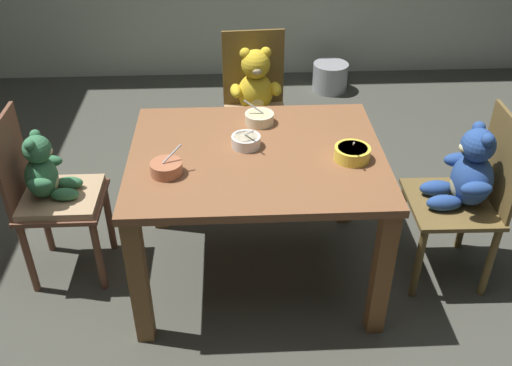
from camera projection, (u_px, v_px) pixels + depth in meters
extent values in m
cube|color=#43433B|center=(256.00, 273.00, 2.98)|extent=(5.20, 5.20, 0.04)
cube|color=brown|center=(257.00, 156.00, 2.59)|extent=(1.14, 0.92, 0.04)
cube|color=brown|center=(139.00, 281.00, 2.42)|extent=(0.08, 0.08, 0.67)
cube|color=brown|center=(382.00, 273.00, 2.47)|extent=(0.08, 0.08, 0.67)
cube|color=brown|center=(157.00, 175.00, 3.10)|extent=(0.08, 0.08, 0.67)
cube|color=brown|center=(347.00, 170.00, 3.14)|extent=(0.08, 0.08, 0.67)
cube|color=brown|center=(62.00, 202.00, 2.75)|extent=(0.39, 0.37, 0.02)
cube|color=brown|center=(11.00, 162.00, 2.62)|extent=(0.02, 0.34, 0.44)
cylinder|color=brown|center=(99.00, 256.00, 2.75)|extent=(0.04, 0.04, 0.41)
cylinder|color=brown|center=(109.00, 217.00, 3.01)|extent=(0.04, 0.04, 0.41)
cylinder|color=brown|center=(29.00, 258.00, 2.74)|extent=(0.04, 0.04, 0.41)
cylinder|color=brown|center=(45.00, 219.00, 2.99)|extent=(0.04, 0.04, 0.41)
cube|color=tan|center=(61.00, 197.00, 2.74)|extent=(0.36, 0.34, 0.04)
ellipsoid|color=#367349|center=(42.00, 177.00, 2.67)|extent=(0.15, 0.17, 0.20)
ellipsoid|color=#CDC88B|center=(52.00, 178.00, 2.68)|extent=(0.05, 0.10, 0.12)
sphere|color=#367349|center=(37.00, 149.00, 2.59)|extent=(0.13, 0.13, 0.13)
ellipsoid|color=#CDC88B|center=(48.00, 151.00, 2.59)|extent=(0.05, 0.05, 0.04)
sphere|color=#367349|center=(30.00, 145.00, 2.52)|extent=(0.05, 0.05, 0.05)
sphere|color=#367349|center=(35.00, 135.00, 2.60)|extent=(0.05, 0.05, 0.05)
ellipsoid|color=#367349|center=(40.00, 184.00, 2.57)|extent=(0.11, 0.06, 0.06)
ellipsoid|color=#367349|center=(50.00, 161.00, 2.74)|extent=(0.11, 0.06, 0.06)
ellipsoid|color=#367349|center=(65.00, 194.00, 2.67)|extent=(0.13, 0.06, 0.06)
ellipsoid|color=#367349|center=(69.00, 183.00, 2.75)|extent=(0.13, 0.06, 0.06)
cube|color=brown|center=(257.00, 123.00, 3.41)|extent=(0.42, 0.40, 0.02)
cube|color=brown|center=(253.00, 70.00, 3.42)|extent=(0.36, 0.04, 0.49)
cylinder|color=brown|center=(232.00, 169.00, 3.39)|extent=(0.04, 0.04, 0.41)
cylinder|color=brown|center=(288.00, 166.00, 3.42)|extent=(0.04, 0.04, 0.41)
cylinder|color=brown|center=(228.00, 143.00, 3.65)|extent=(0.04, 0.04, 0.41)
cylinder|color=brown|center=(280.00, 140.00, 3.68)|extent=(0.04, 0.04, 0.41)
cube|color=tan|center=(257.00, 118.00, 3.40)|extent=(0.39, 0.37, 0.04)
ellipsoid|color=gold|center=(255.00, 93.00, 3.38)|extent=(0.22, 0.19, 0.24)
ellipsoid|color=beige|center=(257.00, 99.00, 3.34)|extent=(0.12, 0.07, 0.14)
sphere|color=gold|center=(256.00, 64.00, 3.27)|extent=(0.17, 0.17, 0.17)
ellipsoid|color=beige|center=(257.00, 70.00, 3.22)|extent=(0.07, 0.06, 0.05)
sphere|color=gold|center=(245.00, 53.00, 3.23)|extent=(0.06, 0.06, 0.06)
sphere|color=gold|center=(266.00, 52.00, 3.24)|extent=(0.06, 0.06, 0.06)
ellipsoid|color=gold|center=(236.00, 91.00, 3.33)|extent=(0.08, 0.14, 0.07)
ellipsoid|color=gold|center=(276.00, 89.00, 3.35)|extent=(0.08, 0.14, 0.07)
ellipsoid|color=gold|center=(248.00, 115.00, 3.32)|extent=(0.08, 0.16, 0.07)
ellipsoid|color=gold|center=(268.00, 114.00, 3.33)|extent=(0.08, 0.16, 0.07)
cube|color=brown|center=(451.00, 204.00, 2.74)|extent=(0.41, 0.42, 0.02)
cube|color=brown|center=(502.00, 162.00, 2.62)|extent=(0.03, 0.38, 0.44)
cylinder|color=brown|center=(400.00, 217.00, 3.01)|extent=(0.04, 0.04, 0.41)
cylinder|color=brown|center=(418.00, 263.00, 2.71)|extent=(0.04, 0.04, 0.41)
cylinder|color=brown|center=(465.00, 216.00, 3.01)|extent=(0.04, 0.04, 0.41)
cylinder|color=brown|center=(490.00, 262.00, 2.72)|extent=(0.04, 0.04, 0.41)
ellipsoid|color=#28488D|center=(472.00, 179.00, 2.67)|extent=(0.19, 0.22, 0.25)
ellipsoid|color=beige|center=(458.00, 182.00, 2.67)|extent=(0.07, 0.12, 0.15)
sphere|color=#28488D|center=(478.00, 145.00, 2.56)|extent=(0.16, 0.16, 0.16)
ellipsoid|color=beige|center=(465.00, 148.00, 2.57)|extent=(0.06, 0.06, 0.05)
sphere|color=#28488D|center=(479.00, 128.00, 2.58)|extent=(0.06, 0.06, 0.06)
sphere|color=#28488D|center=(488.00, 140.00, 2.49)|extent=(0.06, 0.06, 0.06)
ellipsoid|color=#28488D|center=(459.00, 160.00, 2.75)|extent=(0.14, 0.07, 0.07)
ellipsoid|color=#28488D|center=(477.00, 189.00, 2.55)|extent=(0.14, 0.07, 0.07)
ellipsoid|color=#28488D|center=(437.00, 188.00, 2.76)|extent=(0.17, 0.08, 0.08)
ellipsoid|color=#28488D|center=(444.00, 203.00, 2.66)|extent=(0.17, 0.08, 0.08)
cylinder|color=yellow|center=(352.00, 153.00, 2.51)|extent=(0.16, 0.16, 0.06)
cylinder|color=yellow|center=(352.00, 158.00, 2.53)|extent=(0.09, 0.09, 0.01)
cylinder|color=beige|center=(353.00, 148.00, 2.50)|extent=(0.13, 0.13, 0.01)
cylinder|color=#BCBCC1|center=(353.00, 144.00, 2.45)|extent=(0.03, 0.11, 0.08)
ellipsoid|color=#BCBCC1|center=(353.00, 148.00, 2.51)|extent=(0.03, 0.04, 0.01)
cylinder|color=silver|center=(246.00, 141.00, 2.61)|extent=(0.13, 0.13, 0.05)
cylinder|color=silver|center=(246.00, 145.00, 2.62)|extent=(0.07, 0.07, 0.01)
cylinder|color=#C4B898|center=(246.00, 137.00, 2.59)|extent=(0.11, 0.11, 0.01)
cylinder|color=#BCBCC1|center=(249.00, 133.00, 2.55)|extent=(0.04, 0.09, 0.07)
ellipsoid|color=#BCBCC1|center=(245.00, 137.00, 2.60)|extent=(0.03, 0.04, 0.01)
cylinder|color=#B36948|center=(166.00, 168.00, 2.42)|extent=(0.14, 0.14, 0.06)
cylinder|color=#B36948|center=(167.00, 173.00, 2.43)|extent=(0.07, 0.07, 0.01)
cylinder|color=beige|center=(166.00, 163.00, 2.40)|extent=(0.11, 0.11, 0.01)
cylinder|color=#BCBCC1|center=(172.00, 154.00, 2.40)|extent=(0.09, 0.05, 0.07)
ellipsoid|color=#BCBCC1|center=(164.00, 165.00, 2.40)|extent=(0.04, 0.03, 0.01)
cylinder|color=beige|center=(259.00, 118.00, 2.79)|extent=(0.14, 0.14, 0.05)
cylinder|color=beige|center=(259.00, 122.00, 2.80)|extent=(0.08, 0.08, 0.01)
cylinder|color=#C4BA86|center=(259.00, 114.00, 2.78)|extent=(0.12, 0.12, 0.01)
cylinder|color=#BCBCC1|center=(253.00, 107.00, 2.76)|extent=(0.10, 0.02, 0.07)
ellipsoid|color=#BCBCC1|center=(262.00, 115.00, 2.78)|extent=(0.03, 0.03, 0.01)
cylinder|color=#93969B|center=(330.00, 77.00, 4.71)|extent=(0.28, 0.28, 0.23)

